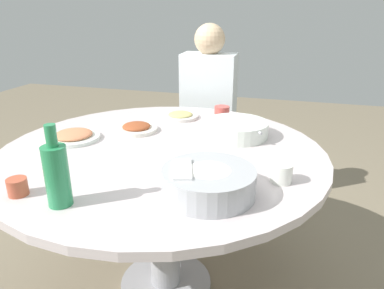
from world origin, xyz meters
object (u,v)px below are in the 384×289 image
rice_bowl (209,182)px  stool_for_diner_left (207,170)px  diner_left (209,95)px  tea_cup_side (281,173)px  dish_shrimp (73,136)px  round_dining_table (163,176)px  dish_noodles (180,116)px  tea_cup_near (222,113)px  dish_stirfry (136,128)px  tea_cup_far (18,187)px  soup_bowl (236,129)px  green_bottle (57,174)px

rice_bowl → stool_for_diner_left: 1.38m
rice_bowl → diner_left: (-0.29, 1.23, -0.02)m
tea_cup_side → dish_shrimp: bearing=169.6°
round_dining_table → dish_noodles: size_ratio=7.16×
dish_noodles → tea_cup_near: bearing=10.6°
dish_shrimp → stool_for_diner_left: size_ratio=0.54×
dish_stirfry → tea_cup_far: size_ratio=3.14×
dish_stirfry → tea_cup_side: size_ratio=2.71×
dish_noodles → round_dining_table: bearing=-82.4°
soup_bowl → diner_left: (-0.29, 0.66, -0.01)m
green_bottle → tea_cup_side: (0.64, 0.33, -0.07)m
tea_cup_far → tea_cup_side: (0.80, 0.32, 0.01)m
dish_shrimp → tea_cup_side: bearing=-10.4°
tea_cup_near → diner_left: size_ratio=0.10×
tea_cup_side → tea_cup_far: bearing=-158.3°
tea_cup_near → stool_for_diner_left: tea_cup_near is taller
dish_shrimp → diner_left: (0.41, 0.91, 0.01)m
dish_noodles → tea_cup_near: 0.22m
soup_bowl → tea_cup_near: soup_bowl is taller
diner_left → stool_for_diner_left: bearing=0.0°
dish_noodles → stool_for_diner_left: bearing=83.8°
rice_bowl → dish_shrimp: 0.77m
round_dining_table → dish_shrimp: dish_shrimp is taller
dish_noodles → diner_left: (0.05, 0.45, 0.01)m
round_dining_table → dish_noodles: 0.48m
round_dining_table → stool_for_diner_left: bearing=90.7°
green_bottle → tea_cup_far: bearing=175.0°
rice_bowl → soup_bowl: bearing=90.5°
dish_noodles → tea_cup_near: size_ratio=2.40×
green_bottle → diner_left: 1.42m
round_dining_table → tea_cup_far: bearing=-121.5°
green_bottle → rice_bowl: bearing=23.6°
green_bottle → soup_bowl: bearing=61.2°
soup_bowl → green_bottle: size_ratio=1.15×
tea_cup_side → soup_bowl: bearing=118.2°
round_dining_table → tea_cup_side: size_ratio=18.64×
soup_bowl → diner_left: size_ratio=0.38×
dish_stirfry → tea_cup_side: tea_cup_side is taller
green_bottle → tea_cup_near: (0.29, 1.00, -0.07)m
tea_cup_near → diner_left: diner_left is taller
tea_cup_near → stool_for_diner_left: size_ratio=0.18×
round_dining_table → tea_cup_near: 0.54m
dish_noodles → rice_bowl: bearing=-66.4°
diner_left → green_bottle: bearing=-95.1°
dish_noodles → green_bottle: bearing=-94.6°
dish_noodles → tea_cup_side: size_ratio=2.60×
round_dining_table → dish_stirfry: (-0.20, 0.18, 0.14)m
soup_bowl → diner_left: diner_left is taller
green_bottle → tea_cup_side: bearing=27.7°
dish_noodles → tea_cup_side: 0.84m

